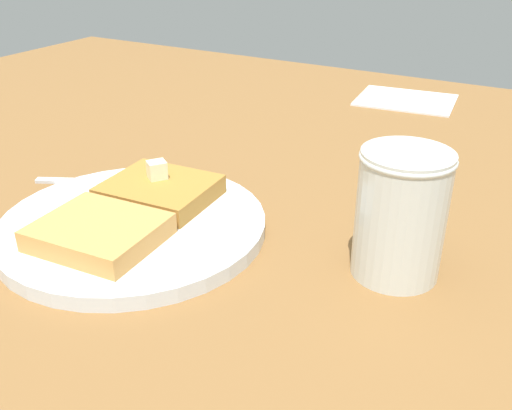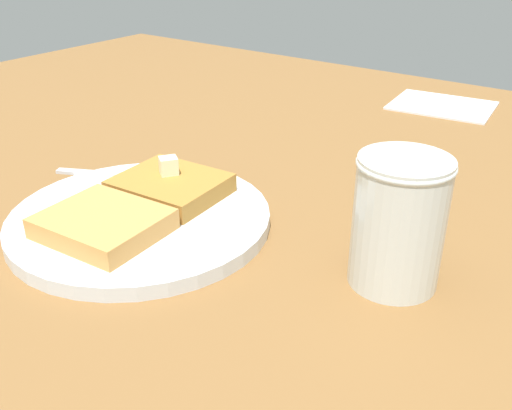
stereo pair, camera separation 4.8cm
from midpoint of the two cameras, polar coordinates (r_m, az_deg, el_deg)
table_surface at (r=68.02cm, az=-11.06°, el=2.50°), size 123.10×123.10×2.46cm
plate at (r=54.51cm, az=-9.03°, el=-1.37°), size 24.53×24.53×1.37cm
toast_slice_left at (r=56.92cm, az=-6.18°, el=1.81°), size 9.32×10.62×1.88cm
toast_slice_middle at (r=50.93cm, az=-12.46°, el=-1.90°), size 9.32×10.62×1.88cm
butter_pat_primary at (r=57.10cm, az=-6.36°, el=3.87°), size 2.33×2.29×1.74cm
fork at (r=61.54cm, az=-9.67°, el=2.79°), size 8.39×14.97×0.36cm
syrup_jar at (r=45.85cm, az=16.95°, el=-2.23°), size 7.32×7.32×10.62cm
napkin at (r=94.60cm, az=19.54°, el=9.33°), size 13.50×15.96×0.30cm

